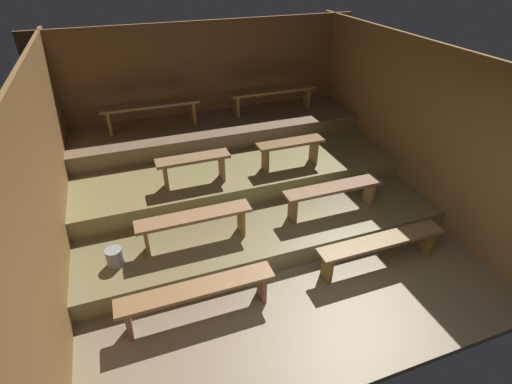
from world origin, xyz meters
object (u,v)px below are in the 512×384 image
bench_lower_left (194,221)px  bench_upper_left (151,109)px  bench_floor_right (381,244)px  bench_middle_right (290,148)px  pail_lower (115,257)px  bench_floor_left (197,293)px  bench_middle_left (193,164)px  bench_lower_right (333,192)px  bench_upper_right (273,94)px

bench_lower_left → bench_upper_left: bench_upper_left is taller
bench_floor_right → bench_middle_right: bearing=102.5°
bench_upper_left → pail_lower: 3.08m
bench_floor_left → bench_middle_left: (0.45, 2.02, 0.58)m
pail_lower → bench_upper_left: bearing=71.6°
bench_middle_right → pail_lower: bench_middle_right is taller
bench_lower_left → bench_middle_left: size_ratio=1.38×
bench_middle_left → bench_lower_right: bearing=-29.4°
bench_lower_left → bench_lower_right: same height
bench_middle_left → pail_lower: bearing=-139.1°
bench_lower_left → bench_lower_right: size_ratio=1.00×
bench_upper_left → bench_lower_left: bearing=-87.3°
bench_floor_left → bench_floor_right: same height
bench_floor_left → bench_lower_right: bearing=23.1°
bench_floor_right → bench_upper_right: size_ratio=1.06×
bench_lower_left → bench_upper_right: 3.56m
bench_middle_right → bench_lower_right: bearing=-77.1°
bench_lower_right → bench_middle_right: bearing=102.9°
bench_upper_right → pail_lower: bench_upper_right is taller
bench_floor_right → bench_lower_left: 2.51m
bench_floor_left → bench_lower_left: (0.21, 0.98, 0.29)m
bench_middle_right → bench_floor_left: bearing=-135.5°
bench_upper_right → bench_lower_left: bearing=-129.1°
bench_upper_left → pail_lower: bearing=-108.4°
pail_lower → bench_lower_left: bearing=4.7°
bench_floor_left → pail_lower: pail_lower is taller
bench_lower_left → bench_upper_right: bench_upper_right is taller
bench_floor_left → bench_middle_left: size_ratio=1.64×
bench_floor_right → bench_middle_left: 2.94m
bench_floor_right → bench_middle_right: bench_middle_right is taller
pail_lower → bench_floor_left: bearing=-46.2°
bench_lower_right → bench_middle_right: (-0.24, 1.04, 0.28)m
bench_floor_right → bench_lower_left: (-2.29, 0.98, 0.29)m
bench_middle_left → bench_upper_left: bearing=102.3°
bench_lower_left → bench_middle_right: size_ratio=1.38×
bench_lower_right → bench_middle_left: bearing=150.6°
bench_lower_right → bench_upper_right: (0.13, 2.72, 0.61)m
bench_lower_left → bench_upper_left: (-0.13, 2.72, 0.61)m
bench_middle_right → bench_upper_left: 2.61m
bench_middle_right → bench_upper_left: (-1.97, 1.68, 0.32)m
bench_middle_left → bench_middle_right: (1.61, 0.00, 0.00)m
bench_floor_right → bench_upper_left: (-2.42, 3.70, 0.90)m
pail_lower → bench_middle_left: bearing=40.9°
bench_upper_left → bench_middle_right: bearing=-40.5°
bench_floor_left → bench_upper_right: bearing=56.8°
bench_floor_left → bench_lower_right: 2.51m
bench_floor_left → bench_upper_left: 3.81m
bench_lower_left → bench_middle_right: 2.14m
bench_upper_left → bench_upper_right: same height
bench_floor_right → bench_middle_left: (-2.05, 2.02, 0.58)m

